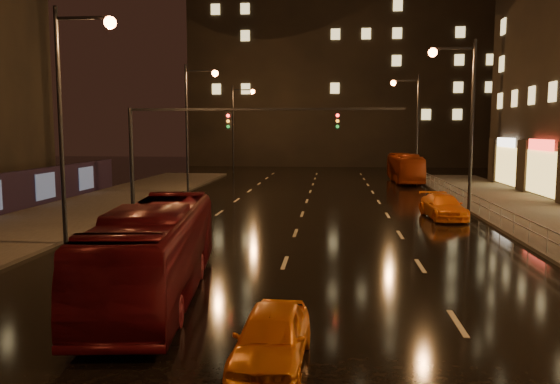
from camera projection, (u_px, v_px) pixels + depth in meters
name	position (u px, v px, depth m)	size (l,w,h in m)	color
ground	(300.00, 220.00, 30.37)	(140.00, 140.00, 0.00)	black
sidewalk_left	(19.00, 230.00, 26.70)	(7.00, 70.00, 0.15)	#38332D
building_distant	(349.00, 40.00, 79.40)	(44.00, 16.00, 36.00)	black
traffic_signal	(210.00, 134.00, 30.32)	(15.31, 0.32, 6.20)	black
railing_right	(501.00, 212.00, 27.33)	(0.05, 56.00, 1.00)	#99999E
bus_red	(156.00, 251.00, 16.15)	(2.33, 9.98, 2.78)	#570C13
bus_curb	(405.00, 168.00, 52.04)	(2.28, 9.74, 2.71)	#942E0E
taxi_near	(272.00, 337.00, 11.46)	(1.47, 3.65, 1.24)	orange
taxi_far	(443.00, 207.00, 30.76)	(1.87, 4.61, 1.34)	orange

